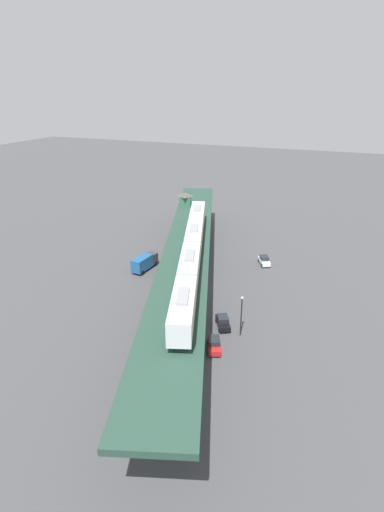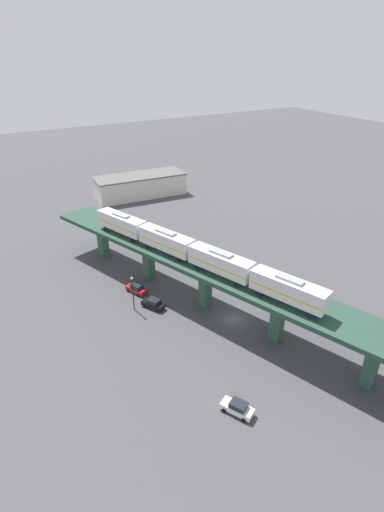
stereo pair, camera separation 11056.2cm
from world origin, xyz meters
The scene contains 9 objects.
ground_plane centered at (0.00, 0.00, 0.00)m, with size 400.00×400.00×0.00m, color #424244.
elevated_viaduct centered at (0.07, -0.19, 7.64)m, with size 37.46×89.83×8.95m.
subway_train centered at (-4.05, 7.61, 11.49)m, with size 18.62×48.07×4.45m.
signal_hut centered at (10.96, -24.88, 10.75)m, with size 4.08×4.08×3.40m.
street_car_red centered at (-11.35, 16.84, 0.94)m, with size 3.30×4.75×1.89m.
street_car_white centered at (-11.40, -16.89, 0.94)m, with size 3.61×4.74×1.89m.
street_car_black centered at (-10.68, 10.47, 0.94)m, with size 3.68×4.73×1.89m.
delivery_truck centered at (11.82, -4.42, 1.76)m, with size 2.98×7.39×3.20m.
street_lamp centered at (-14.00, 11.76, 4.11)m, with size 0.44×0.44×6.94m.
Camera 1 is at (-26.98, 64.12, 36.32)m, focal length 28.00 mm.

